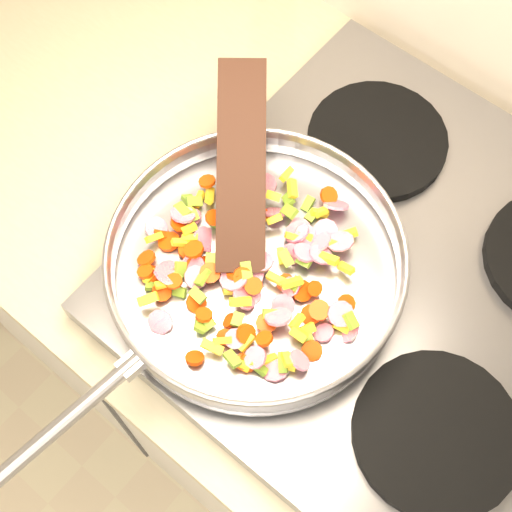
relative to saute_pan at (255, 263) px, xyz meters
The scene contains 7 objects.
cooktop 0.20m from the saute_pan, 40.96° to the left, with size 0.60×0.60×0.04m, color #939399.
grate_fl 0.04m from the saute_pan, 91.64° to the right, with size 0.19×0.19×0.02m, color black.
grate_fr 0.28m from the saute_pan, ahead, with size 0.19×0.19×0.02m, color black.
grate_bl 0.26m from the saute_pan, 90.12° to the left, with size 0.19×0.19×0.02m, color black.
saute_pan is the anchor object (origin of this frame).
vegetable_heap 0.01m from the saute_pan, 161.67° to the right, with size 0.29×0.29×0.05m.
wooden_spatula 0.12m from the saute_pan, 137.76° to the left, with size 0.26×0.06×0.01m, color black.
Camera 1 is at (-0.61, 1.27, 1.75)m, focal length 50.00 mm.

